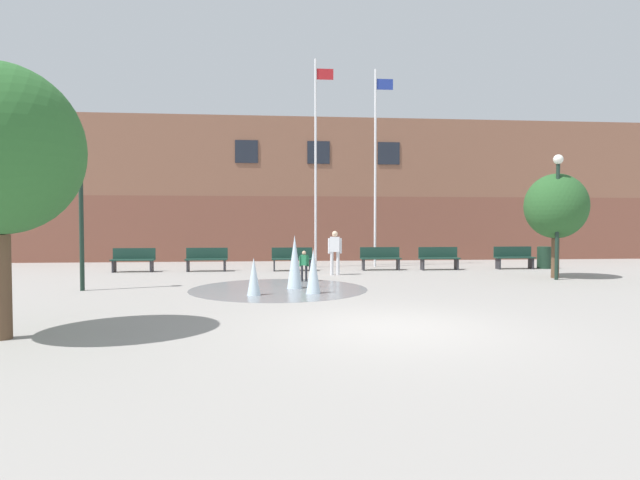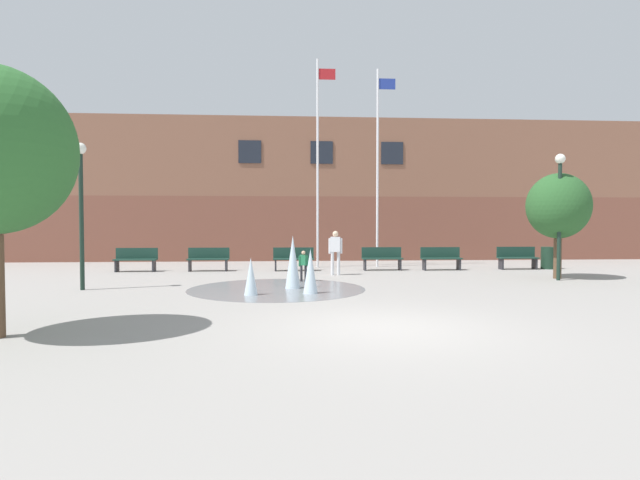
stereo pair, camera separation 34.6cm
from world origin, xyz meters
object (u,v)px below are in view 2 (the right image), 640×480
lamp_post_right_lane (560,199)px  street_tree_near_building (558,206)px  park_bench_left_of_flagpoles (208,259)px  park_bench_under_right_flagpole (441,258)px  park_bench_under_left_flagpole (294,259)px  adult_near_bench (335,249)px  park_bench_center (382,258)px  park_bench_far_left (136,259)px  park_bench_far_right (517,257)px  child_running (303,263)px  flagpole_left (318,158)px  lamp_post_left_lane (81,195)px  trash_can (548,258)px  flagpole_right (378,163)px

lamp_post_right_lane → street_tree_near_building: size_ratio=1.16×
park_bench_left_of_flagpoles → street_tree_near_building: 12.82m
park_bench_left_of_flagpoles → park_bench_under_right_flagpole: 9.20m
park_bench_left_of_flagpoles → park_bench_under_left_flagpole: (3.32, -0.10, 0.00)m
park_bench_under_left_flagpole → adult_near_bench: (1.48, -1.77, 0.45)m
park_bench_center → park_bench_under_left_flagpole: bearing=179.7°
park_bench_far_left → adult_near_bench: 7.80m
park_bench_under_right_flagpole → park_bench_far_right: bearing=2.5°
park_bench_under_left_flagpole → child_running: child_running is taller
park_bench_under_right_flagpole → flagpole_left: flagpole_left is taller
lamp_post_left_lane → trash_can: bearing=17.9°
park_bench_left_of_flagpoles → park_bench_center: 6.84m
park_bench_far_right → trash_can: bearing=2.2°
park_bench_far_right → adult_near_bench: adult_near_bench is taller
child_running → flagpole_right: 7.22m
park_bench_far_right → lamp_post_right_lane: lamp_post_right_lane is taller
park_bench_far_left → park_bench_far_right: same height
child_running → flagpole_right: bearing=-90.3°
park_bench_under_left_flagpole → trash_can: bearing=0.3°
street_tree_near_building → flagpole_left: bearing=148.3°
street_tree_near_building → flagpole_right: bearing=137.4°
park_bench_under_left_flagpole → park_bench_under_right_flagpole: size_ratio=1.00×
park_bench_far_right → lamp_post_left_lane: bearing=-160.8°
park_bench_left_of_flagpoles → trash_can: 13.72m
park_bench_far_left → park_bench_under_right_flagpole: bearing=-1.0°
park_bench_under_left_flagpole → lamp_post_right_lane: 9.70m
park_bench_far_left → park_bench_under_left_flagpole: bearing=-0.7°
park_bench_under_left_flagpole → lamp_post_right_lane: size_ratio=0.39×
park_bench_under_left_flagpole → flagpole_right: size_ratio=0.19×
park_bench_far_right → flagpole_right: bearing=165.1°
park_bench_under_right_flagpole → flagpole_right: 4.83m
park_bench_under_left_flagpole → trash_can: park_bench_under_left_flagpole is taller
flagpole_left → trash_can: size_ratio=9.71×
park_bench_far_right → child_running: size_ratio=1.62×
park_bench_far_left → park_bench_center: (9.60, -0.09, 0.00)m
park_bench_far_left → child_running: 7.35m
child_running → flagpole_left: bearing=-65.9°
flagpole_right → lamp_post_left_lane: 11.85m
park_bench_center → trash_can: 6.88m
park_bench_under_right_flagpole → park_bench_under_left_flagpole: bearing=178.7°
adult_near_bench → street_tree_near_building: size_ratio=0.45×
park_bench_far_right → adult_near_bench: size_ratio=1.01×
flagpole_right → adult_near_bench: bearing=-123.6°
park_bench_under_right_flagpole → lamp_post_right_lane: lamp_post_right_lane is taller
child_running → lamp_post_left_lane: bearing=47.5°
flagpole_right → park_bench_far_left: bearing=-171.9°
park_bench_far_left → flagpole_left: (7.16, 1.38, 4.14)m
park_bench_center → flagpole_left: 5.03m
park_bench_center → park_bench_far_right: bearing=0.3°
park_bench_center → flagpole_right: bearing=86.0°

